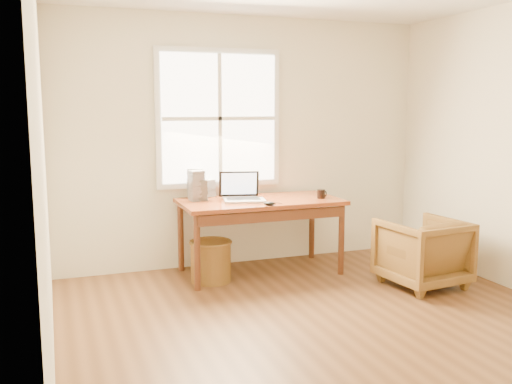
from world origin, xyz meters
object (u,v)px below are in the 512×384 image
Objects in this scene: wicker_stool at (211,262)px; laptop at (244,187)px; desk at (260,202)px; cd_stack_a at (196,183)px; armchair at (422,252)px; coffee_mug at (321,194)px.

wicker_stool is 0.98× the size of laptop.
desk is 0.69m from cd_stack_a.
laptop is at bearing -45.97° from cd_stack_a.
coffee_mug reaches higher than armchair.
wicker_stool is (-1.83, 0.80, -0.13)m from armchair.
laptop is at bearing -177.92° from coffee_mug.
coffee_mug is (0.61, -0.13, 0.07)m from desk.
wicker_stool is 0.79m from laptop.
armchair is at bearing -23.69° from wicker_stool.
desk is 4.15× the size of wicker_stool.
coffee_mug is at bearing 7.05° from laptop.
armchair is 2.32m from cd_stack_a.
laptop is 0.80m from coffee_mug.
cd_stack_a is at bearing 92.38° from wicker_stool.
wicker_stool is at bearing -87.62° from cd_stack_a.
coffee_mug is 1.28m from cd_stack_a.
cd_stack_a is (-1.18, 0.49, 0.11)m from coffee_mug.
armchair is (1.28, -0.92, -0.41)m from desk.
laptop reaches higher than coffee_mug.
cd_stack_a reaches higher than coffee_mug.
wicker_stool is at bearing -29.80° from armchair.
coffee_mug reaches higher than wicker_stool.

